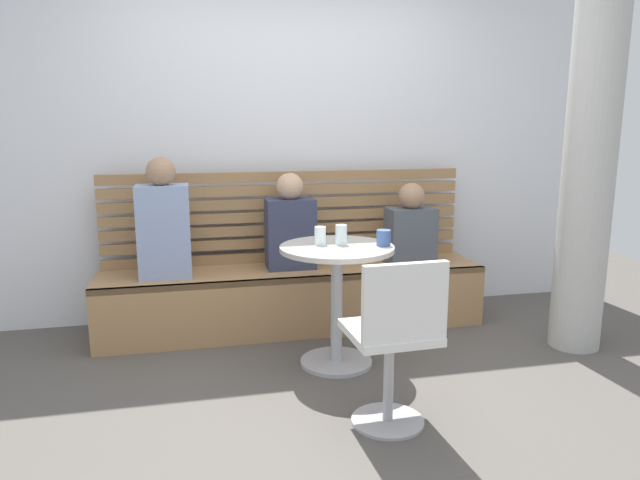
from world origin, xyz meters
name	(u,v)px	position (x,y,z in m)	size (l,w,h in m)	color
ground	(335,404)	(0.00, 0.00, 0.00)	(8.00, 8.00, 0.00)	#514C47
back_wall	(282,123)	(0.00, 1.64, 1.45)	(5.20, 0.10, 2.90)	silver
concrete_pillar	(592,132)	(1.75, 0.45, 1.40)	(0.32, 0.32, 2.80)	#B2B2AD
booth_bench	(294,298)	(0.00, 1.20, 0.22)	(2.70, 0.52, 0.44)	#A87C51
booth_backrest	(287,216)	(0.00, 1.44, 0.78)	(2.65, 0.04, 0.67)	#9A7249
cafe_table	(337,282)	(0.14, 0.51, 0.52)	(0.68, 0.68, 0.74)	#ADADB2
white_chair	(395,338)	(0.21, -0.30, 0.46)	(0.42, 0.42, 0.85)	#ADADB2
person_adult	(164,224)	(-0.87, 1.17, 0.80)	(0.34, 0.22, 0.80)	#8C9EC6
person_child_left	(290,226)	(-0.01, 1.23, 0.74)	(0.34, 0.22, 0.67)	#333851
person_child_middle	(411,229)	(0.86, 1.16, 0.70)	(0.34, 0.22, 0.59)	#4C515B
cup_glass_tall	(341,235)	(0.17, 0.54, 0.80)	(0.07, 0.07, 0.12)	silver
cup_mug_blue	(384,238)	(0.41, 0.46, 0.79)	(0.08, 0.08, 0.10)	#3D5B9E
cup_water_clear	(320,236)	(0.05, 0.57, 0.80)	(0.07, 0.07, 0.11)	white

